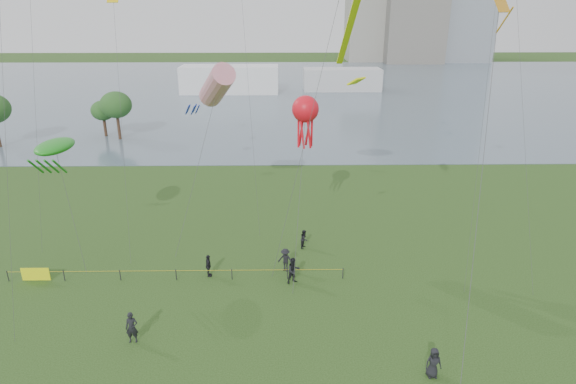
{
  "coord_description": "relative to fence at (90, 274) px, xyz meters",
  "views": [
    {
      "loc": [
        -0.41,
        -16.89,
        18.34
      ],
      "look_at": [
        0.0,
        10.0,
        8.0
      ],
      "focal_mm": 30.0,
      "sensor_mm": 36.0,
      "label": 1
    }
  ],
  "objects": [
    {
      "name": "lake",
      "position": [
        14.11,
        86.71,
        -0.53
      ],
      "size": [
        400.0,
        120.0,
        0.08
      ],
      "primitive_type": "cube",
      "color": "slate",
      "rests_on": "ground_plane"
    },
    {
      "name": "building_mid",
      "position": [
        60.11,
        148.71,
        18.45
      ],
      "size": [
        20.0,
        20.0,
        38.0
      ],
      "primitive_type": "cube",
      "color": "slate",
      "rests_on": "ground_plane"
    },
    {
      "name": "building_low",
      "position": [
        46.11,
        154.71,
        13.45
      ],
      "size": [
        16.0,
        18.0,
        28.0
      ],
      "primitive_type": "cube",
      "color": "gray",
      "rests_on": "ground_plane"
    },
    {
      "name": "pavilion_left",
      "position": [
        2.11,
        81.71,
        2.45
      ],
      "size": [
        22.0,
        8.0,
        6.0
      ],
      "primitive_type": "cube",
      "color": "white",
      "rests_on": "ground_plane"
    },
    {
      "name": "pavilion_right",
      "position": [
        28.11,
        84.71,
        1.95
      ],
      "size": [
        18.0,
        7.0,
        5.0
      ],
      "primitive_type": "cube",
      "color": "silver",
      "rests_on": "ground_plane"
    },
    {
      "name": "trees",
      "position": [
        -17.61,
        38.27,
        4.48
      ],
      "size": [
        20.12,
        10.01,
        7.44
      ],
      "color": "#3A261A",
      "rests_on": "ground_plane"
    },
    {
      "name": "fence",
      "position": [
        0.0,
        0.0,
        0.0
      ],
      "size": [
        24.07,
        0.07,
        1.05
      ],
      "color": "black",
      "rests_on": "ground_plane"
    },
    {
      "name": "spectator_a",
      "position": [
        14.55,
        -0.5,
        0.42
      ],
      "size": [
        1.18,
        1.08,
        1.95
      ],
      "primitive_type": "imported",
      "rotation": [
        0.0,
        0.0,
        0.46
      ],
      "color": "black",
      "rests_on": "ground_plane"
    },
    {
      "name": "spectator_b",
      "position": [
        13.97,
        1.19,
        0.35
      ],
      "size": [
        1.34,
        1.12,
        1.8
      ],
      "primitive_type": "imported",
      "rotation": [
        0.0,
        0.0,
        -0.47
      ],
      "color": "black",
      "rests_on": "ground_plane"
    },
    {
      "name": "spectator_c",
      "position": [
        8.39,
        0.49,
        0.3
      ],
      "size": [
        0.55,
        1.05,
        1.71
      ],
      "primitive_type": "imported",
      "rotation": [
        0.0,
        0.0,
        1.7
      ],
      "color": "black",
      "rests_on": "ground_plane"
    },
    {
      "name": "spectator_d",
      "position": [
        21.66,
        -9.93,
        0.32
      ],
      "size": [
        0.89,
        0.61,
        1.75
      ],
      "primitive_type": "imported",
      "rotation": [
        0.0,
        0.0,
        0.07
      ],
      "color": "black",
      "rests_on": "ground_plane"
    },
    {
      "name": "spectator_f",
      "position": [
        4.98,
        -6.84,
        0.42
      ],
      "size": [
        0.75,
        0.52,
        1.96
      ],
      "primitive_type": "imported",
      "rotation": [
        0.0,
        0.0,
        0.07
      ],
      "color": "black",
      "rests_on": "ground_plane"
    },
    {
      "name": "spectator_g",
      "position": [
        15.55,
        4.85,
        0.22
      ],
      "size": [
        0.82,
        0.92,
        1.56
      ],
      "primitive_type": "imported",
      "rotation": [
        0.0,
        0.0,
        1.22
      ],
      "color": "black",
      "rests_on": "ground_plane"
    },
    {
      "name": "kite_windsock",
      "position": [
        8.76,
        7.41,
        12.15
      ],
      "size": [
        5.28,
        6.6,
        14.63
      ],
      "rotation": [
        0.0,
        0.0,
        -0.1
      ],
      "color": "#3F3F42"
    },
    {
      "name": "kite_creature",
      "position": [
        -2.45,
        3.22,
        8.49
      ],
      "size": [
        2.92,
        4.59,
        9.49
      ],
      "rotation": [
        0.0,
        0.0,
        0.35
      ],
      "color": "#3F3F42"
    },
    {
      "name": "kite_octopus",
      "position": [
        15.53,
        5.26,
        10.65
      ],
      "size": [
        2.09,
        8.18,
        12.31
      ],
      "rotation": [
        0.0,
        0.0,
        0.05
      ],
      "color": "#3F3F42"
    },
    {
      "name": "kite_delta",
      "position": [
        24.89,
        -4.22,
        17.08
      ],
      "size": [
        5.49,
        13.9,
        19.36
      ],
      "rotation": [
        0.0,
        0.0,
        0.41
      ],
      "color": "#3F3F42"
    }
  ]
}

